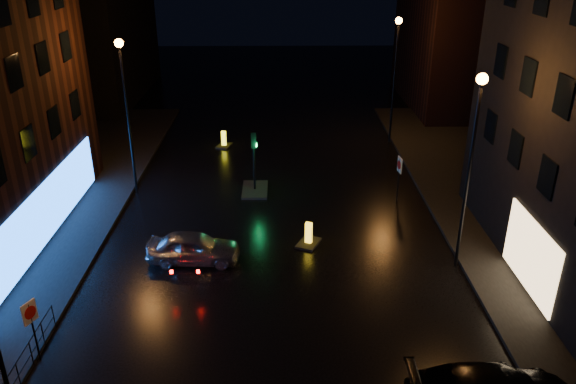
% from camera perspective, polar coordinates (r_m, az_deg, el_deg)
% --- Properties ---
extents(ground, '(120.00, 120.00, 0.00)m').
position_cam_1_polar(ground, '(19.61, -1.37, -16.98)').
color(ground, black).
rests_on(ground, ground).
extents(pavement_right, '(12.00, 44.00, 0.15)m').
position_cam_1_polar(pavement_right, '(29.51, 27.15, -4.38)').
color(pavement_right, black).
rests_on(pavement_right, ground).
extents(building_far_left, '(8.00, 16.00, 14.00)m').
position_cam_1_polar(building_far_left, '(52.61, -19.67, 16.63)').
color(building_far_left, black).
rests_on(building_far_left, ground).
extents(building_far_right, '(8.00, 14.00, 12.00)m').
position_cam_1_polar(building_far_right, '(49.47, 17.16, 15.35)').
color(building_far_right, black).
rests_on(building_far_right, ground).
extents(street_lamp_lfar, '(0.44, 0.44, 8.37)m').
position_cam_1_polar(street_lamp_lfar, '(30.70, -16.22, 9.54)').
color(street_lamp_lfar, black).
rests_on(street_lamp_lfar, ground).
extents(street_lamp_rnear, '(0.44, 0.44, 8.37)m').
position_cam_1_polar(street_lamp_rnear, '(23.25, 18.26, 4.62)').
color(street_lamp_rnear, black).
rests_on(street_lamp_rnear, ground).
extents(street_lamp_rfar, '(0.44, 0.44, 8.37)m').
position_cam_1_polar(street_lamp_rfar, '(38.19, 10.87, 12.87)').
color(street_lamp_rfar, black).
rests_on(street_lamp_rfar, ground).
extents(traffic_signal, '(1.40, 2.40, 3.45)m').
position_cam_1_polar(traffic_signal, '(31.32, -3.40, 0.97)').
color(traffic_signal, black).
rests_on(traffic_signal, ground).
extents(guard_railing, '(0.05, 6.04, 1.00)m').
position_cam_1_polar(guard_railing, '(20.12, -25.83, -15.91)').
color(guard_railing, black).
rests_on(guard_railing, ground).
extents(silver_hatchback, '(4.06, 1.78, 1.36)m').
position_cam_1_polar(silver_hatchback, '(24.83, -9.57, -5.58)').
color(silver_hatchback, '#B8BBC1').
rests_on(silver_hatchback, ground).
extents(bollard_near, '(1.30, 1.51, 1.11)m').
position_cam_1_polar(bollard_near, '(26.01, 2.10, -4.85)').
color(bollard_near, black).
rests_on(bollard_near, ground).
extents(bollard_far, '(1.14, 1.43, 1.09)m').
position_cam_1_polar(bollard_far, '(38.41, -6.52, 4.96)').
color(bollard_far, black).
rests_on(bollard_far, ground).
extents(road_sign_left, '(0.28, 0.53, 2.33)m').
position_cam_1_polar(road_sign_left, '(20.41, -24.67, -11.51)').
color(road_sign_left, black).
rests_on(road_sign_left, ground).
extents(road_sign_right, '(0.14, 0.61, 2.51)m').
position_cam_1_polar(road_sign_right, '(30.08, 11.24, 2.35)').
color(road_sign_right, black).
rests_on(road_sign_right, ground).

